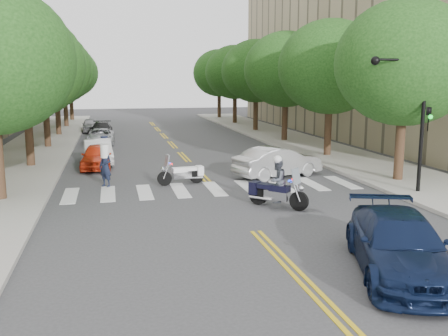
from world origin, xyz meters
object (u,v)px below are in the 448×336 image
object	(u,v)px
motorcycle_police	(276,184)
convertible	(278,162)
officer_standing	(105,167)
motorcycle_parked	(185,173)
sedan_blue	(399,245)

from	to	relation	value
motorcycle_police	convertible	world-z (taller)	motorcycle_police
officer_standing	convertible	xyz separation A→B (m)	(8.38, 0.49, -0.17)
convertible	motorcycle_police	bearing A→B (deg)	140.96
motorcycle_police	convertible	size ratio (longest dim) A/B	0.43
motorcycle_parked	officer_standing	bearing A→B (deg)	76.97
officer_standing	convertible	size ratio (longest dim) A/B	0.40
officer_standing	sedan_blue	distance (m)	14.16
officer_standing	sedan_blue	size ratio (longest dim) A/B	0.36
convertible	sedan_blue	bearing A→B (deg)	155.42
convertible	motorcycle_parked	bearing A→B (deg)	78.54
officer_standing	motorcycle_police	bearing A→B (deg)	6.08
motorcycle_parked	sedan_blue	world-z (taller)	sedan_blue
officer_standing	sedan_blue	world-z (taller)	officer_standing
motorcycle_parked	sedan_blue	xyz separation A→B (m)	(3.64, -12.00, 0.25)
officer_standing	convertible	world-z (taller)	officer_standing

